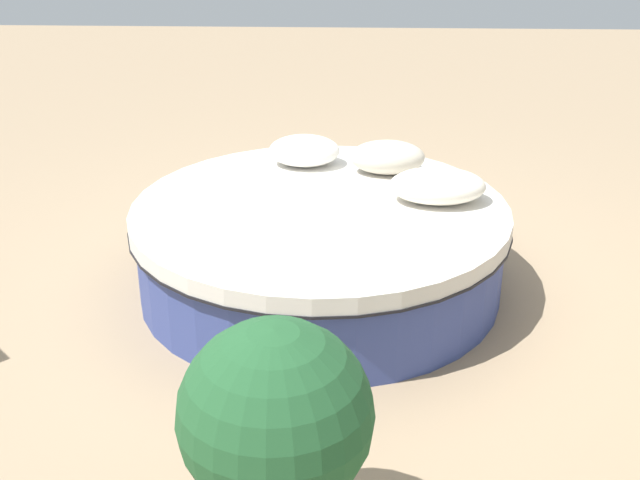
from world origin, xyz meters
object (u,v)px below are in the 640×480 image
object	(u,v)px
round_bed	(320,247)
planter	(276,436)
throw_pillow_1	(387,157)
throw_pillow_2	(304,151)
throw_pillow_0	(438,186)

from	to	relation	value
round_bed	planter	distance (m)	2.14
round_bed	planter	xyz separation A→B (m)	(0.08, 2.12, 0.28)
round_bed	planter	world-z (taller)	planter
throw_pillow_1	round_bed	bearing A→B (deg)	54.48
throw_pillow_2	planter	world-z (taller)	planter
throw_pillow_1	planter	bearing A→B (deg)	79.79
round_bed	throw_pillow_2	distance (m)	0.79
planter	throw_pillow_1	bearing A→B (deg)	-100.21
throw_pillow_1	throw_pillow_0	bearing A→B (deg)	120.60
throw_pillow_0	throw_pillow_2	bearing A→B (deg)	-36.34
round_bed	throw_pillow_2	world-z (taller)	throw_pillow_2
planter	throw_pillow_0	bearing A→B (deg)	-108.83
throw_pillow_1	throw_pillow_2	xyz separation A→B (m)	(0.53, -0.13, -0.01)
throw_pillow_2	round_bed	bearing A→B (deg)	100.23
throw_pillow_2	planter	size ratio (longest dim) A/B	0.46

